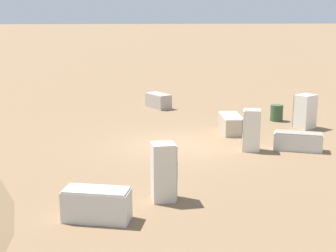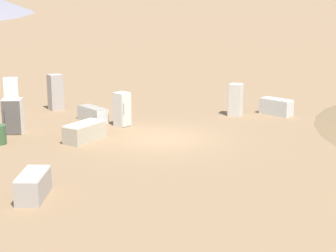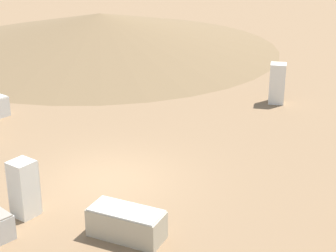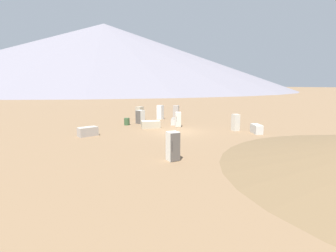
{
  "view_description": "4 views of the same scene",
  "coord_description": "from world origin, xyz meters",
  "px_view_note": "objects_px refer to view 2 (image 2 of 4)",
  "views": [
    {
      "loc": [
        3.9,
        16.68,
        4.65
      ],
      "look_at": [
        0.33,
        0.06,
        0.77
      ],
      "focal_mm": 50.0,
      "sensor_mm": 36.0,
      "label": 1
    },
    {
      "loc": [
        8.73,
        -20.42,
        5.92
      ],
      "look_at": [
        0.76,
        -1.18,
        0.85
      ],
      "focal_mm": 60.0,
      "sensor_mm": 36.0,
      "label": 2
    },
    {
      "loc": [
        -13.6,
        -5.76,
        7.38
      ],
      "look_at": [
        1.02,
        -1.48,
        1.46
      ],
      "focal_mm": 60.0,
      "sensor_mm": 36.0,
      "label": 3
    },
    {
      "loc": [
        21.51,
        -9.5,
        4.19
      ],
      "look_at": [
        1.38,
        -1.37,
        0.8
      ],
      "focal_mm": 28.0,
      "sensor_mm": 36.0,
      "label": 4
    }
  ],
  "objects_px": {
    "discarded_fridge_1": "(55,92)",
    "discarded_fridge_3": "(33,185)",
    "discarded_fridge_8": "(11,95)",
    "discarded_fridge_7": "(84,132)",
    "discarded_fridge_4": "(122,109)",
    "discarded_fridge_5": "(93,114)",
    "discarded_fridge_10": "(276,107)",
    "discarded_fridge_0": "(13,116)",
    "discarded_fridge_2": "(235,100)"
  },
  "relations": [
    {
      "from": "discarded_fridge_0",
      "to": "discarded_fridge_7",
      "type": "xyz_separation_m",
      "value": [
        3.42,
        0.08,
        -0.37
      ]
    },
    {
      "from": "discarded_fridge_4",
      "to": "discarded_fridge_8",
      "type": "xyz_separation_m",
      "value": [
        -6.29,
        0.39,
        0.11
      ]
    },
    {
      "from": "discarded_fridge_3",
      "to": "discarded_fridge_10",
      "type": "distance_m",
      "value": 14.52
    },
    {
      "from": "discarded_fridge_1",
      "to": "discarded_fridge_4",
      "type": "bearing_deg",
      "value": -77.3
    },
    {
      "from": "discarded_fridge_2",
      "to": "discarded_fridge_4",
      "type": "height_order",
      "value": "discarded_fridge_2"
    },
    {
      "from": "discarded_fridge_2",
      "to": "discarded_fridge_3",
      "type": "height_order",
      "value": "discarded_fridge_2"
    },
    {
      "from": "discarded_fridge_4",
      "to": "discarded_fridge_7",
      "type": "bearing_deg",
      "value": 15.0
    },
    {
      "from": "discarded_fridge_3",
      "to": "discarded_fridge_4",
      "type": "relative_size",
      "value": 1.15
    },
    {
      "from": "discarded_fridge_4",
      "to": "discarded_fridge_8",
      "type": "relative_size",
      "value": 0.87
    },
    {
      "from": "discarded_fridge_4",
      "to": "discarded_fridge_10",
      "type": "height_order",
      "value": "discarded_fridge_4"
    },
    {
      "from": "discarded_fridge_3",
      "to": "discarded_fridge_7",
      "type": "xyz_separation_m",
      "value": [
        -1.93,
        6.13,
        -0.02
      ]
    },
    {
      "from": "discarded_fridge_0",
      "to": "discarded_fridge_5",
      "type": "bearing_deg",
      "value": -147.77
    },
    {
      "from": "discarded_fridge_3",
      "to": "discarded_fridge_8",
      "type": "height_order",
      "value": "discarded_fridge_8"
    },
    {
      "from": "discarded_fridge_10",
      "to": "discarded_fridge_3",
      "type": "bearing_deg",
      "value": -175.58
    },
    {
      "from": "discarded_fridge_3",
      "to": "discarded_fridge_4",
      "type": "distance_m",
      "value": 9.13
    },
    {
      "from": "discarded_fridge_1",
      "to": "discarded_fridge_5",
      "type": "bearing_deg",
      "value": -82.86
    },
    {
      "from": "discarded_fridge_4",
      "to": "discarded_fridge_5",
      "type": "xyz_separation_m",
      "value": [
        -1.69,
        0.31,
        -0.43
      ]
    },
    {
      "from": "discarded_fridge_10",
      "to": "discarded_fridge_5",
      "type": "bearing_deg",
      "value": 142.63
    },
    {
      "from": "discarded_fridge_1",
      "to": "discarded_fridge_5",
      "type": "xyz_separation_m",
      "value": [
        3.02,
        -1.54,
        -0.57
      ]
    },
    {
      "from": "discarded_fridge_3",
      "to": "discarded_fridge_5",
      "type": "xyz_separation_m",
      "value": [
        -3.37,
        9.28,
        -0.05
      ]
    },
    {
      "from": "discarded_fridge_2",
      "to": "discarded_fridge_10",
      "type": "relative_size",
      "value": 0.91
    },
    {
      "from": "discarded_fridge_1",
      "to": "discarded_fridge_2",
      "type": "xyz_separation_m",
      "value": [
        8.76,
        2.17,
        -0.13
      ]
    },
    {
      "from": "discarded_fridge_0",
      "to": "discarded_fridge_10",
      "type": "bearing_deg",
      "value": -166.81
    },
    {
      "from": "discarded_fridge_1",
      "to": "discarded_fridge_2",
      "type": "relative_size",
      "value": 1.16
    },
    {
      "from": "discarded_fridge_4",
      "to": "discarded_fridge_7",
      "type": "xyz_separation_m",
      "value": [
        -0.25,
        -2.84,
        -0.39
      ]
    },
    {
      "from": "discarded_fridge_0",
      "to": "discarded_fridge_3",
      "type": "relative_size",
      "value": 0.85
    },
    {
      "from": "discarded_fridge_8",
      "to": "discarded_fridge_7",
      "type": "bearing_deg",
      "value": -64.24
    },
    {
      "from": "discarded_fridge_8",
      "to": "discarded_fridge_10",
      "type": "distance_m",
      "value": 12.98
    },
    {
      "from": "discarded_fridge_2",
      "to": "discarded_fridge_4",
      "type": "bearing_deg",
      "value": 136.02
    },
    {
      "from": "discarded_fridge_2",
      "to": "discarded_fridge_7",
      "type": "relative_size",
      "value": 0.8
    },
    {
      "from": "discarded_fridge_1",
      "to": "discarded_fridge_10",
      "type": "bearing_deg",
      "value": -39.59
    },
    {
      "from": "discarded_fridge_4",
      "to": "discarded_fridge_5",
      "type": "bearing_deg",
      "value": -80.33
    },
    {
      "from": "discarded_fridge_5",
      "to": "discarded_fridge_10",
      "type": "distance_m",
      "value": 8.85
    },
    {
      "from": "discarded_fridge_7",
      "to": "discarded_fridge_10",
      "type": "bearing_deg",
      "value": 60.5
    },
    {
      "from": "discarded_fridge_2",
      "to": "discarded_fridge_4",
      "type": "distance_m",
      "value": 5.7
    },
    {
      "from": "discarded_fridge_1",
      "to": "discarded_fridge_3",
      "type": "relative_size",
      "value": 1.04
    },
    {
      "from": "discarded_fridge_8",
      "to": "discarded_fridge_4",
      "type": "bearing_deg",
      "value": -39.62
    },
    {
      "from": "discarded_fridge_0",
      "to": "discarded_fridge_4",
      "type": "bearing_deg",
      "value": -167.8
    },
    {
      "from": "discarded_fridge_3",
      "to": "discarded_fridge_8",
      "type": "xyz_separation_m",
      "value": [
        -7.97,
        9.36,
        0.48
      ]
    },
    {
      "from": "discarded_fridge_5",
      "to": "discarded_fridge_7",
      "type": "bearing_deg",
      "value": -128.17
    },
    {
      "from": "discarded_fridge_0",
      "to": "discarded_fridge_3",
      "type": "distance_m",
      "value": 8.08
    },
    {
      "from": "discarded_fridge_1",
      "to": "discarded_fridge_2",
      "type": "bearing_deg",
      "value": -41.98
    },
    {
      "from": "discarded_fridge_1",
      "to": "discarded_fridge_4",
      "type": "xyz_separation_m",
      "value": [
        4.71,
        -1.85,
        -0.14
      ]
    },
    {
      "from": "discarded_fridge_1",
      "to": "discarded_fridge_3",
      "type": "xyz_separation_m",
      "value": [
        6.38,
        -10.82,
        -0.51
      ]
    },
    {
      "from": "discarded_fridge_3",
      "to": "discarded_fridge_10",
      "type": "xyz_separation_m",
      "value": [
        4.18,
        13.9,
        0.01
      ]
    },
    {
      "from": "discarded_fridge_0",
      "to": "discarded_fridge_8",
      "type": "bearing_deg",
      "value": -77.95
    },
    {
      "from": "discarded_fridge_7",
      "to": "discarded_fridge_10",
      "type": "height_order",
      "value": "discarded_fridge_10"
    },
    {
      "from": "discarded_fridge_3",
      "to": "discarded_fridge_5",
      "type": "relative_size",
      "value": 0.96
    },
    {
      "from": "discarded_fridge_0",
      "to": "discarded_fridge_4",
      "type": "xyz_separation_m",
      "value": [
        3.67,
        2.92,
        0.02
      ]
    },
    {
      "from": "discarded_fridge_2",
      "to": "discarded_fridge_8",
      "type": "relative_size",
      "value": 0.89
    }
  ]
}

